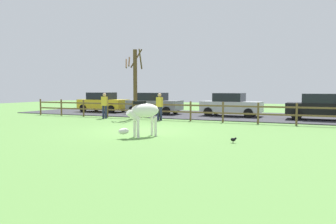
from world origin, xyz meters
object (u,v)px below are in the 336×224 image
bare_tree (135,82)px  parked_car_grey (154,103)px  crow_on_grass (233,139)px  parked_car_silver (231,104)px  zebra (143,113)px  visitor_right_of_tree (160,105)px  parked_car_yellow (103,102)px  visitor_left_of_tree (105,104)px  parked_car_black (322,107)px

bare_tree → parked_car_grey: 4.01m
crow_on_grass → parked_car_silver: 10.78m
zebra → parked_car_silver: parked_car_silver is taller
bare_tree → crow_on_grass: size_ratio=20.52×
parked_car_silver → visitor_right_of_tree: bearing=-128.3°
parked_car_grey → parked_car_silver: bearing=2.3°
parked_car_yellow → visitor_left_of_tree: bearing=-54.3°
crow_on_grass → parked_car_yellow: bearing=140.4°
bare_tree → visitor_right_of_tree: (1.85, -0.36, -1.44)m
parked_car_yellow → visitor_right_of_tree: bearing=-31.3°
visitor_right_of_tree → parked_car_silver: bearing=51.7°
parked_car_grey → parked_car_black: (11.21, -0.39, 0.00)m
parked_car_yellow → visitor_right_of_tree: 8.14m
zebra → visitor_left_of_tree: visitor_left_of_tree is taller
bare_tree → zebra: (3.96, -6.51, -1.42)m
zebra → parked_car_grey: 11.11m
bare_tree → visitor_left_of_tree: bearing=-164.4°
parked_car_grey → parked_car_yellow: bearing=177.6°
bare_tree → parked_car_yellow: bare_tree is taller
parked_car_grey → parked_car_silver: same height
bare_tree → crow_on_grass: 10.26m
zebra → visitor_right_of_tree: bearing=109.0°
crow_on_grass → parked_car_grey: size_ratio=0.05×
parked_car_grey → visitor_left_of_tree: size_ratio=2.45×
parked_car_black → visitor_right_of_tree: visitor_right_of_tree is taller
parked_car_grey → parked_car_black: size_ratio=0.99×
bare_tree → zebra: 7.75m
zebra → parked_car_grey: parked_car_grey is taller
parked_car_silver → zebra: bearing=-96.9°
bare_tree → visitor_right_of_tree: size_ratio=2.69×
parked_car_yellow → visitor_left_of_tree: 5.44m
bare_tree → parked_car_black: size_ratio=1.09×
zebra → parked_car_black: 11.92m
crow_on_grass → visitor_right_of_tree: visitor_right_of_tree is taller
zebra → parked_car_black: parked_car_black is taller
bare_tree → parked_car_grey: bare_tree is taller
parked_car_silver → visitor_right_of_tree: (-3.37, -4.26, 0.06)m
bare_tree → parked_car_yellow: (-5.11, 3.88, -1.51)m
crow_on_grass → parked_car_black: 10.42m
bare_tree → parked_car_grey: size_ratio=1.10×
crow_on_grass → parked_car_grey: (-8.00, 10.28, 0.72)m
parked_car_silver → visitor_left_of_tree: size_ratio=2.50×
bare_tree → parked_car_silver: (5.22, 3.91, -1.51)m
parked_car_yellow → visitor_right_of_tree: visitor_right_of_tree is taller
crow_on_grass → visitor_right_of_tree: bearing=132.4°
zebra → parked_car_black: bearing=55.3°
parked_car_grey → visitor_right_of_tree: visitor_right_of_tree is taller
zebra → parked_car_black: size_ratio=0.42×
zebra → visitor_right_of_tree: visitor_right_of_tree is taller
bare_tree → parked_car_black: 11.34m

